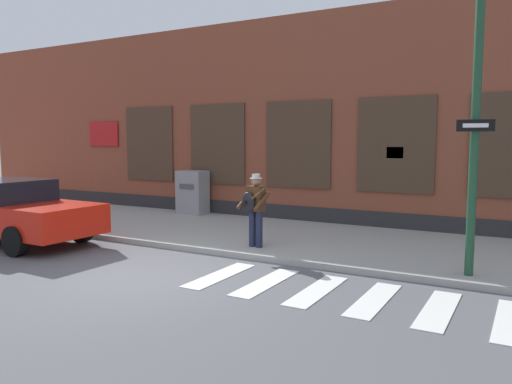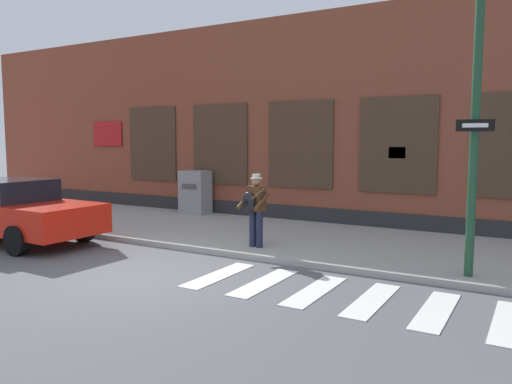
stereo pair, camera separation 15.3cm
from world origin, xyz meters
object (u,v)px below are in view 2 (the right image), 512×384
busker (255,206)px  traffic_light (481,50)px  red_car (16,211)px  utility_box (195,192)px

busker → traffic_light: (4.58, -1.42, 2.73)m
busker → traffic_light: traffic_light is taller
red_car → utility_box: bearing=74.9°
red_car → busker: size_ratio=2.87×
traffic_light → utility_box: (-8.81, 4.86, -2.95)m
busker → utility_box: busker is taller
traffic_light → busker: bearing=162.8°
red_car → traffic_light: 10.69m
busker → traffic_light: bearing=-17.2°
busker → utility_box: 5.45m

